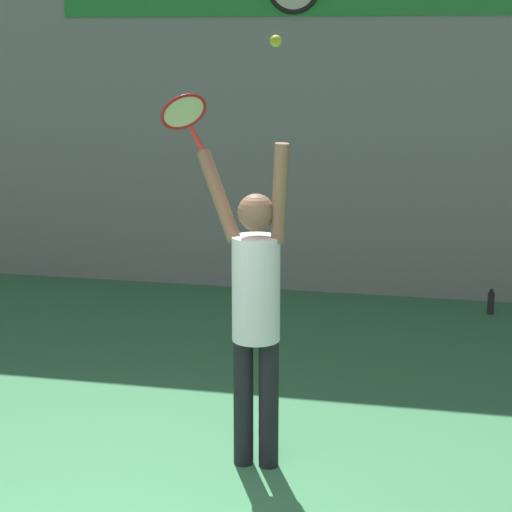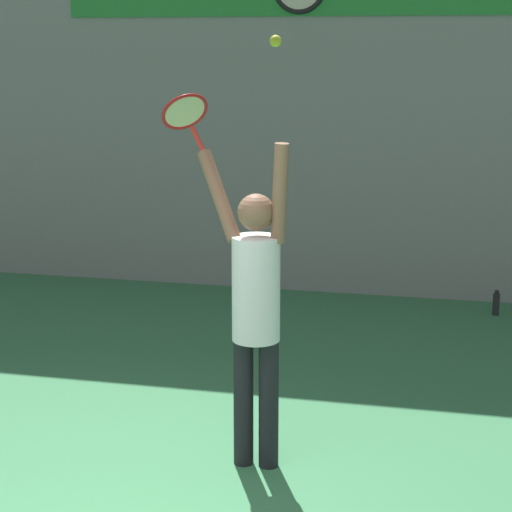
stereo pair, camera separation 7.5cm
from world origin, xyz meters
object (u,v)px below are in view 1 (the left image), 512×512
object	(u,v)px
tennis_player	(255,302)
tennis_racket	(185,114)
tennis_ball	(276,41)
water_bottle	(491,303)

from	to	relation	value
tennis_player	tennis_racket	world-z (taller)	tennis_racket
tennis_racket	tennis_player	bearing A→B (deg)	-35.34
tennis_player	tennis_racket	distance (m)	1.34
tennis_ball	water_bottle	distance (m)	4.96
tennis_racket	tennis_ball	world-z (taller)	tennis_ball
tennis_ball	water_bottle	bearing A→B (deg)	69.56
tennis_player	water_bottle	distance (m)	4.33
tennis_ball	water_bottle	xyz separation A→B (m)	(1.47, 3.95, -2.61)
tennis_player	tennis_ball	distance (m)	1.62
water_bottle	tennis_player	bearing A→B (deg)	-112.45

